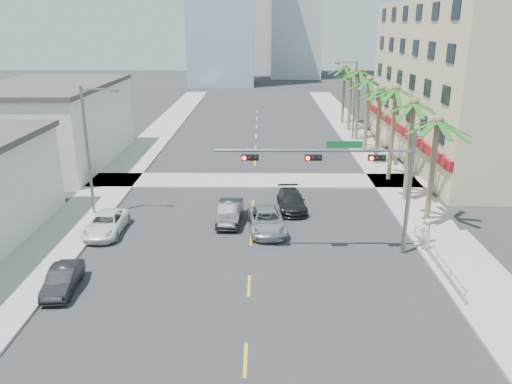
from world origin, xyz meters
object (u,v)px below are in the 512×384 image
car_parked_mid (63,280)px  car_lane_center (267,221)px  pedestrian (425,234)px  traffic_signal_mast (354,171)px  car_parked_far (106,224)px  car_lane_right (292,201)px  car_lane_left (230,212)px

car_parked_mid → car_lane_center: bearing=33.0°
pedestrian → car_lane_center: bearing=-28.8°
traffic_signal_mast → car_parked_far: 16.03m
car_lane_right → car_parked_far: bearing=-164.3°
car_lane_left → pedestrian: pedestrian is taller
traffic_signal_mast → pedestrian: size_ratio=5.72×
traffic_signal_mast → car_parked_mid: size_ratio=3.01×
car_parked_far → car_lane_center: size_ratio=0.94×
car_lane_right → car_lane_left: bearing=-154.6°
traffic_signal_mast → car_lane_center: traffic_signal_mast is taller
car_parked_mid → pedestrian: pedestrian is taller
traffic_signal_mast → car_parked_mid: 16.45m
car_lane_right → pedestrian: (7.46, -6.98, 0.47)m
traffic_signal_mast → car_parked_far: size_ratio=2.39×
traffic_signal_mast → car_lane_right: 8.99m
car_lane_left → car_lane_right: car_lane_left is taller
car_parked_far → car_lane_left: size_ratio=1.07×
car_parked_far → car_lane_center: car_lane_center is taller
car_parked_mid → car_lane_left: (7.90, 9.28, 0.10)m
pedestrian → car_lane_left: bearing=-31.4°
car_parked_mid → car_parked_far: car_parked_far is taller
car_parked_far → pedestrian: 19.84m
traffic_signal_mast → car_parked_mid: (-15.18, -4.50, -4.45)m
car_lane_left → pedestrian: size_ratio=2.22×
car_parked_mid → car_lane_right: bearing=39.7°
car_lane_left → car_lane_right: bearing=32.1°
traffic_signal_mast → car_lane_left: (-7.28, 4.79, -4.35)m
traffic_signal_mast → pedestrian: (4.52, 0.28, -3.94)m
traffic_signal_mast → car_parked_far: traffic_signal_mast is taller
car_lane_center → car_lane_right: (1.86, 3.90, -0.03)m
car_lane_right → car_lane_center: bearing=-119.8°
car_lane_left → car_lane_center: car_lane_left is taller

